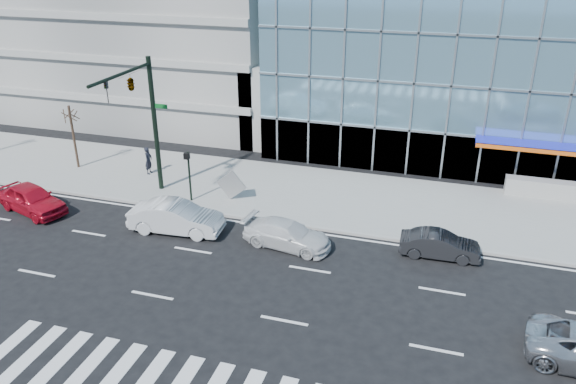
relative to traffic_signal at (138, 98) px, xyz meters
name	(u,v)px	position (x,y,z in m)	size (l,w,h in m)	color
ground	(310,270)	(11.00, -4.57, -6.16)	(160.00, 160.00, 0.00)	black
sidewalk	(345,198)	(11.00, 3.43, -6.09)	(120.00, 8.00, 0.15)	gray
ramp_block	(295,99)	(5.00, 13.43, -3.16)	(6.00, 8.00, 6.00)	gray
traffic_signal	(138,98)	(0.00, 0.00, 0.00)	(1.14, 5.74, 8.00)	black
ped_signal_post	(189,169)	(2.50, 0.37, -4.02)	(0.30, 0.33, 3.00)	black
street_tree_near	(70,114)	(-7.00, 2.93, -2.39)	(1.10, 1.10, 4.23)	#332319
white_suv	(287,234)	(9.34, -2.77, -5.51)	(1.84, 4.52, 1.31)	silver
white_sedan	(176,217)	(3.34, -3.00, -5.35)	(1.72, 4.93, 1.63)	silver
dark_sedan	(440,245)	(16.68, -1.57, -5.54)	(1.33, 3.82, 1.26)	black
red_sedan	(32,199)	(-5.51, -3.25, -5.38)	(1.85, 4.60, 1.57)	#B30D20
pedestrian	(148,160)	(-1.89, 3.34, -5.12)	(0.65, 0.43, 1.79)	black
tilted_panel	(231,185)	(4.72, 1.24, -5.10)	(1.30, 0.06, 1.30)	gray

